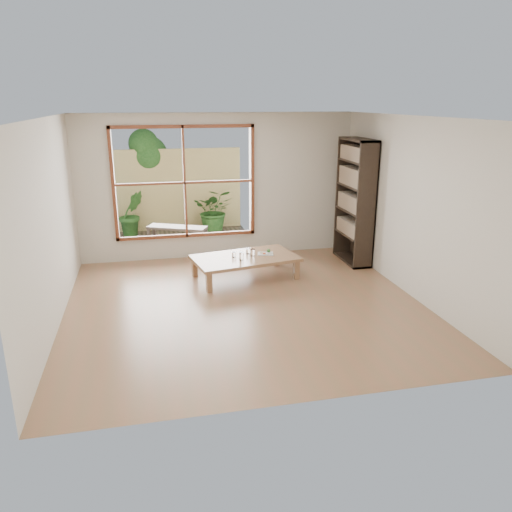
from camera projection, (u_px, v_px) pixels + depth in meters
The scene contains 15 objects.
ground at pixel (245, 305), 7.16m from camera, with size 5.00×5.00×0.00m, color #916B48.
low_table at pixel (245, 259), 8.15m from camera, with size 1.80×1.22×0.36m.
floor_cushion at pixel (227, 261), 8.95m from camera, with size 0.49×0.49×0.07m, color white.
bookshelf at pixel (355, 202), 8.78m from camera, with size 0.35×0.98×2.18m, color black.
glass_tall at pixel (241, 256), 7.94m from camera, with size 0.07×0.07×0.13m, color silver.
glass_mid at pixel (252, 253), 8.16m from camera, with size 0.08×0.08×0.11m, color silver.
glass_short at pixel (248, 251), 8.28m from camera, with size 0.07×0.07×0.09m, color silver.
glass_small at pixel (234, 255), 8.10m from camera, with size 0.07×0.07×0.08m, color silver.
food_tray at pixel (266, 253), 8.27m from camera, with size 0.29×0.23×0.08m.
deck at pixel (183, 241), 10.35m from camera, with size 2.80×2.00×0.05m, color #372E28.
garden_bench at pixel (177, 229), 9.94m from camera, with size 1.22×0.81×0.37m.
bamboo_fence at pixel (178, 190), 11.01m from camera, with size 2.80×0.06×1.80m, color #DBC370.
shrub_right at pixel (215, 210), 10.90m from camera, with size 0.85×0.74×0.95m, color #315D22.
shrub_left at pixel (132, 214), 10.49m from camera, with size 0.54×0.43×0.98m, color #315D22.
garden_tree at pixel (144, 156), 10.93m from camera, with size 1.04×0.85×2.22m.
Camera 1 is at (-1.28, -6.49, 2.82)m, focal length 35.00 mm.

